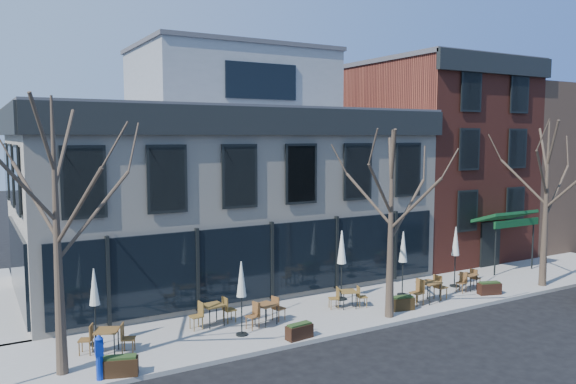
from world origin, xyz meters
TOP-DOWN VIEW (x-y plane):
  - ground at (0.00, 0.00)m, footprint 120.00×120.00m
  - sidewalk_front at (3.25, -2.15)m, footprint 33.50×4.70m
  - corner_building at (0.07, 5.07)m, footprint 18.39×10.39m
  - red_brick_building at (13.00, 4.98)m, footprint 8.20×11.78m
  - bg_building at (23.00, 6.00)m, footprint 12.00×12.00m
  - tree_corner at (-8.49, -3.20)m, footprint 3.93×3.98m
  - tree_mid at (3.01, -3.90)m, footprint 3.50×3.55m
  - tree_right at (12.01, -3.90)m, footprint 3.72×3.77m
  - call_box at (-7.65, -4.17)m, footprint 0.26×0.26m
  - cafe_set_0 at (-7.05, -2.30)m, footprint 1.78×1.14m
  - cafe_set_1 at (-3.17, -1.54)m, footprint 1.83×0.79m
  - cafe_set_2 at (-1.46, -2.37)m, footprint 1.80×0.90m
  - cafe_set_3 at (2.30, -2.22)m, footprint 1.62×0.89m
  - cafe_set_4 at (5.63, -3.25)m, footprint 2.00×0.87m
  - cafe_set_5 at (8.47, -2.75)m, footprint 1.68×0.79m
  - umbrella_0 at (-7.22, -1.38)m, footprint 0.41×0.41m
  - umbrella_1 at (-2.69, -2.93)m, footprint 0.41×0.41m
  - umbrella_2 at (2.72, -1.17)m, footprint 0.47×0.47m
  - umbrella_3 at (5.34, -1.96)m, footprint 0.44×0.44m
  - umbrella_4 at (8.36, -2.04)m, footprint 0.44×0.44m
  - planter_0 at (-7.10, -4.18)m, footprint 1.10×0.72m
  - planter_1 at (-1.15, -4.20)m, footprint 0.98×0.48m
  - planter_2 at (3.95, -3.50)m, footprint 1.05×0.61m
  - planter_3 at (8.72, -3.70)m, footprint 1.05×0.66m

SIDE VIEW (x-z plane):
  - ground at x=0.00m, z-range 0.00..0.00m
  - sidewalk_front at x=3.25m, z-range 0.00..0.15m
  - planter_1 at x=-1.15m, z-range 0.15..0.68m
  - planter_3 at x=8.72m, z-range 0.15..0.70m
  - planter_2 at x=3.95m, z-range 0.15..0.70m
  - planter_0 at x=-7.10m, z-range 0.15..0.72m
  - cafe_set_3 at x=2.30m, z-range 0.16..1.00m
  - cafe_set_5 at x=8.47m, z-range 0.16..1.02m
  - cafe_set_2 at x=-1.46m, z-range 0.16..1.09m
  - cafe_set_0 at x=-7.05m, z-range 0.16..1.09m
  - cafe_set_1 at x=-3.17m, z-range 0.16..1.11m
  - cafe_set_4 at x=5.63m, z-range 0.16..1.20m
  - call_box at x=-7.65m, z-range 0.19..1.49m
  - umbrella_0 at x=-7.22m, z-range 0.67..3.22m
  - umbrella_1 at x=-2.69m, z-range 0.68..3.26m
  - umbrella_4 at x=8.36m, z-range 0.71..3.45m
  - umbrella_3 at x=5.34m, z-range 0.72..3.50m
  - umbrella_2 at x=2.72m, z-range 0.75..3.67m
  - tree_mid at x=3.01m, z-range 0.27..7.31m
  - tree_right at x=12.01m, z-range 0.28..7.76m
  - tree_corner at x=-8.49m, z-range 0.29..8.21m
  - corner_building at x=0.07m, z-range -0.83..10.27m
  - bg_building at x=23.00m, z-range 0.00..10.00m
  - red_brick_building at x=13.00m, z-range 0.05..11.22m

